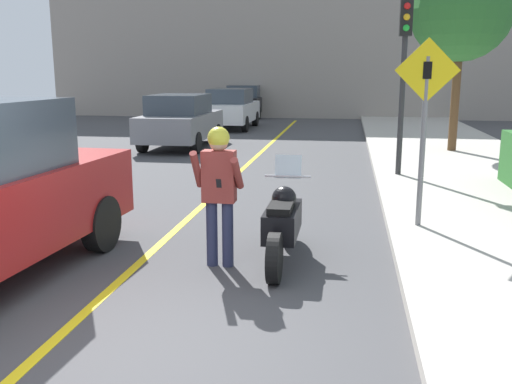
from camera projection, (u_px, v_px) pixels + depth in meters
ground_plane at (109, 355)px, 4.90m from camera, size 80.00×80.00×0.00m
road_center_line at (209, 200)px, 10.79m from camera, size 0.12×36.00×0.01m
building_backdrop at (313, 20)px, 28.98m from camera, size 28.00×1.20×9.88m
motorcycle at (283, 223)px, 7.24m from camera, size 0.62×2.18×1.28m
person_biker at (219, 182)px, 6.93m from camera, size 0.59×0.48×1.74m
crossing_sign at (425, 115)px, 8.17m from camera, size 0.91×0.08×2.72m
traffic_light at (404, 55)px, 12.18m from camera, size 0.26×0.30×3.74m
street_tree at (461, 10)px, 15.74m from camera, size 2.83×2.83×5.33m
parked_car_grey at (181, 121)px, 18.06m from camera, size 1.88×4.20×1.68m
parked_car_white at (231, 108)px, 24.06m from camera, size 1.88×4.20×1.68m
parked_car_black at (246, 101)px, 30.06m from camera, size 1.88×4.20×1.68m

